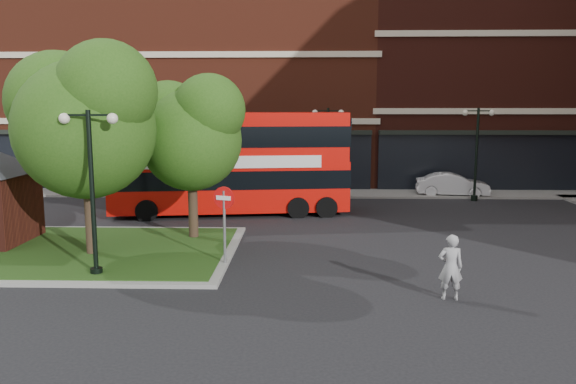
{
  "coord_description": "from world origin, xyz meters",
  "views": [
    {
      "loc": [
        0.73,
        -15.91,
        5.11
      ],
      "look_at": [
        0.14,
        4.3,
        2.0
      ],
      "focal_mm": 35.0,
      "sensor_mm": 36.0,
      "label": 1
    }
  ],
  "objects_px": {
    "bus": "(230,156)",
    "car_white": "(452,185)",
    "car_silver": "(196,184)",
    "woman": "(451,267)"
  },
  "relations": [
    {
      "from": "bus",
      "to": "car_white",
      "type": "height_order",
      "value": "bus"
    },
    {
      "from": "car_silver",
      "to": "bus",
      "type": "bearing_deg",
      "value": -149.58
    },
    {
      "from": "bus",
      "to": "car_white",
      "type": "xyz_separation_m",
      "value": [
        11.95,
        5.67,
        -2.1
      ]
    },
    {
      "from": "woman",
      "to": "car_white",
      "type": "distance_m",
      "value": 18.02
    },
    {
      "from": "woman",
      "to": "car_white",
      "type": "xyz_separation_m",
      "value": [
        4.57,
        17.43,
        -0.22
      ]
    },
    {
      "from": "car_silver",
      "to": "car_white",
      "type": "bearing_deg",
      "value": -85.58
    },
    {
      "from": "bus",
      "to": "woman",
      "type": "distance_m",
      "value": 14.01
    },
    {
      "from": "bus",
      "to": "car_white",
      "type": "distance_m",
      "value": 13.4
    },
    {
      "from": "car_silver",
      "to": "woman",
      "type": "bearing_deg",
      "value": -145.56
    },
    {
      "from": "bus",
      "to": "woman",
      "type": "xyz_separation_m",
      "value": [
        7.39,
        -11.76,
        -1.88
      ]
    }
  ]
}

